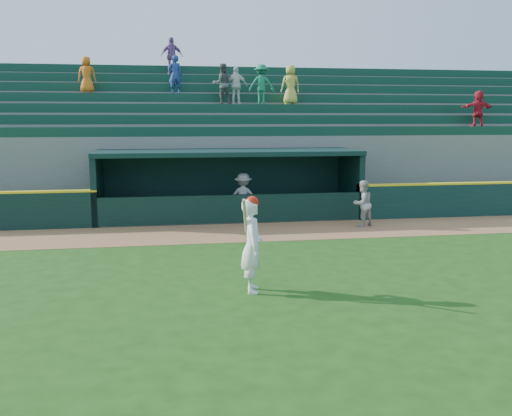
% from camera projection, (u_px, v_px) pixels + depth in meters
% --- Properties ---
extents(ground, '(120.00, 120.00, 0.00)m').
position_uv_depth(ground, '(267.00, 273.00, 13.33)').
color(ground, '#1D4511').
rests_on(ground, ground).
extents(warning_track, '(40.00, 3.00, 0.01)m').
position_uv_depth(warning_track, '(239.00, 232.00, 18.10)').
color(warning_track, '#94623B').
rests_on(warning_track, ground).
extents(dugout_player_front, '(0.92, 0.83, 1.55)m').
position_uv_depth(dugout_player_front, '(363.00, 204.00, 19.00)').
color(dugout_player_front, '#ABABA6').
rests_on(dugout_player_front, ground).
extents(dugout_player_inside, '(1.21, 0.88, 1.68)m').
position_uv_depth(dugout_player_inside, '(243.00, 197.00, 20.17)').
color(dugout_player_inside, '#999994').
rests_on(dugout_player_inside, ground).
extents(dugout, '(9.40, 2.80, 2.46)m').
position_uv_depth(dugout, '(227.00, 180.00, 20.92)').
color(dugout, slate).
rests_on(dugout, ground).
extents(stands, '(34.50, 6.25, 7.16)m').
position_uv_depth(stands, '(216.00, 146.00, 25.21)').
color(stands, slate).
rests_on(stands, ground).
extents(batter_at_plate, '(0.54, 0.85, 2.03)m').
position_uv_depth(batter_at_plate, '(252.00, 244.00, 11.79)').
color(batter_at_plate, white).
rests_on(batter_at_plate, ground).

